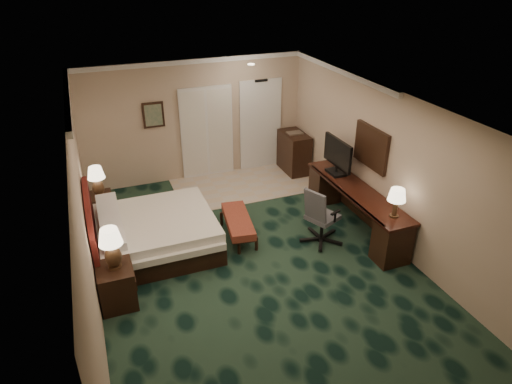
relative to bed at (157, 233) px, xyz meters
name	(u,v)px	position (x,y,z in m)	size (l,w,h in m)	color
floor	(256,266)	(1.42, -1.10, -0.31)	(5.00, 7.50, 0.00)	black
ceiling	(256,110)	(1.42, -1.10, 2.39)	(5.00, 7.50, 0.00)	white
wall_back	(195,121)	(1.42, 2.65, 1.04)	(5.00, 0.00, 2.70)	tan
wall_left	(85,226)	(-1.08, -1.10, 1.04)	(0.00, 7.50, 2.70)	tan
wall_right	(392,170)	(3.92, -1.10, 1.04)	(0.00, 7.50, 2.70)	tan
crown_molding	(256,113)	(1.42, -1.10, 2.34)	(5.00, 7.50, 0.10)	white
tile_patch	(247,184)	(2.32, 1.80, -0.31)	(3.20, 1.70, 0.01)	beige
headboard	(92,229)	(-1.02, -0.10, 0.39)	(0.12, 2.00, 1.40)	#511813
entry_door	(260,126)	(2.97, 2.62, 0.74)	(1.02, 0.06, 2.18)	white
closet_doors	(207,133)	(1.67, 2.61, 0.74)	(1.20, 0.06, 2.10)	silver
wall_art	(153,115)	(0.52, 2.61, 1.29)	(0.45, 0.06, 0.55)	#41634D
wall_mirror	(371,147)	(3.88, -0.50, 1.24)	(0.05, 0.95, 0.75)	white
bed	(157,233)	(0.00, 0.00, 0.00)	(1.97, 1.82, 0.62)	white
nightstand_near	(117,286)	(-0.81, -1.21, 0.01)	(0.51, 0.58, 0.64)	black
nightstand_far	(102,208)	(-0.84, 1.33, -0.03)	(0.45, 0.52, 0.57)	black
lamp_near	(112,248)	(-0.79, -1.17, 0.64)	(0.34, 0.34, 0.64)	black
lamp_far	(97,182)	(-0.83, 1.30, 0.56)	(0.32, 0.32, 0.60)	black
bed_bench	(238,227)	(1.44, -0.15, -0.11)	(0.42, 1.22, 0.41)	maroon
desk	(355,209)	(3.60, -0.62, 0.09)	(0.60, 2.79, 0.81)	black
tv	(337,157)	(3.58, 0.12, 0.85)	(0.08, 0.92, 0.71)	black
desk_lamp	(396,203)	(3.63, -1.67, 0.75)	(0.30, 0.30, 0.52)	black
desk_chair	(323,215)	(2.80, -0.81, 0.24)	(0.64, 0.60, 1.10)	#4C4E54
minibar	(294,152)	(3.62, 2.10, 0.16)	(0.50, 0.89, 0.94)	black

